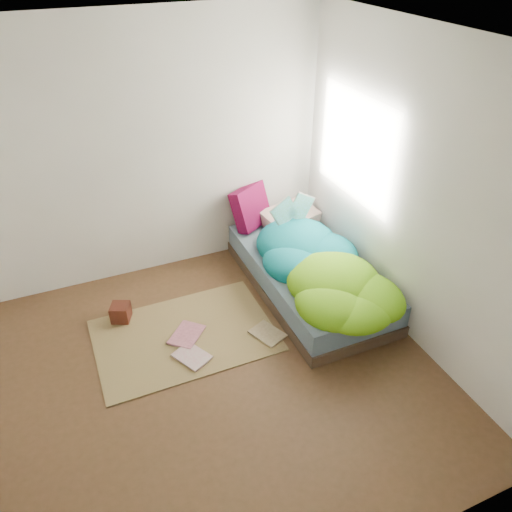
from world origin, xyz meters
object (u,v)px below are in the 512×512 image
(open_book, at_px, (294,201))
(floor_book_a, at_px, (183,364))
(bed, at_px, (308,276))
(wooden_box, at_px, (121,312))
(floor_book_b, at_px, (175,332))
(pillow_magenta, at_px, (251,207))

(open_book, distance_m, floor_book_a, 1.96)
(bed, relative_size, wooden_box, 11.94)
(wooden_box, distance_m, floor_book_b, 0.57)
(wooden_box, relative_size, floor_book_a, 0.55)
(open_book, relative_size, floor_book_b, 1.33)
(open_book, xyz_separation_m, floor_book_b, (-1.47, -0.55, -0.78))
(bed, height_order, wooden_box, bed)
(pillow_magenta, relative_size, open_book, 1.05)
(wooden_box, bearing_deg, floor_book_a, -65.45)
(bed, xyz_separation_m, pillow_magenta, (-0.25, 0.91, 0.40))
(floor_book_a, bearing_deg, bed, -8.11)
(floor_book_b, bearing_deg, wooden_box, -179.93)
(open_book, relative_size, wooden_box, 2.58)
(open_book, bearing_deg, wooden_box, 176.92)
(pillow_magenta, distance_m, floor_book_b, 1.66)
(open_book, bearing_deg, bed, -100.74)
(floor_book_a, relative_size, floor_book_b, 0.93)
(pillow_magenta, distance_m, floor_book_a, 1.97)
(pillow_magenta, bearing_deg, floor_book_a, -161.13)
(bed, xyz_separation_m, floor_book_b, (-1.44, -0.12, -0.14))
(pillow_magenta, xyz_separation_m, floor_book_a, (-1.24, -1.43, -0.54))
(floor_book_a, bearing_deg, pillow_magenta, 21.69)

